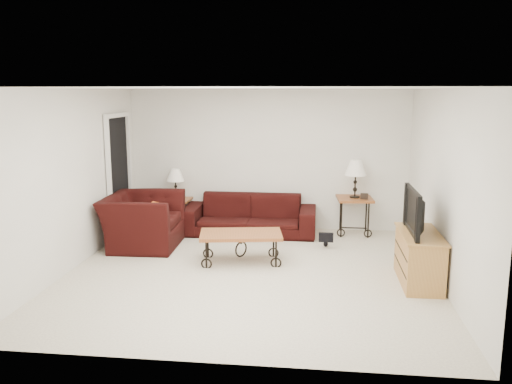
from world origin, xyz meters
The scene contains 20 objects.
ground centered at (0.00, 0.00, 0.00)m, with size 5.00×5.00×0.00m, color beige.
wall_back centered at (0.00, 2.50, 1.25)m, with size 5.00×0.02×2.50m, color silver.
wall_front centered at (0.00, -2.50, 1.25)m, with size 5.00×0.02×2.50m, color silver.
wall_left centered at (-2.50, 0.00, 1.25)m, with size 0.02×5.00×2.50m, color silver.
wall_right centered at (2.50, 0.00, 1.25)m, with size 0.02×5.00×2.50m, color silver.
ceiling centered at (0.00, 0.00, 2.50)m, with size 5.00×5.00×0.00m, color white.
doorway centered at (-2.47, 1.65, 1.02)m, with size 0.08×0.94×2.04m, color black.
sofa centered at (-0.27, 2.02, 0.34)m, with size 2.30×0.90×0.67m, color black.
side_table_left centered at (-1.63, 2.20, 0.28)m, with size 0.50×0.50×0.55m, color brown.
side_table_right centered at (1.55, 2.20, 0.33)m, with size 0.60×0.60×0.65m, color brown.
lamp_left centered at (-1.63, 2.20, 0.83)m, with size 0.31×0.31×0.55m, color black, non-canonical shape.
lamp_right centered at (1.55, 2.20, 0.98)m, with size 0.37×0.37×0.65m, color black, non-canonical shape.
photo_frame_left centered at (-1.78, 2.05, 0.60)m, with size 0.11×0.01×0.09m, color black.
photo_frame_right centered at (1.70, 2.05, 0.71)m, with size 0.13×0.02×0.11m, color black.
coffee_table centered at (-0.19, 0.43, 0.22)m, with size 1.18×0.64×0.44m, color brown.
armchair centered at (-1.88, 1.07, 0.42)m, with size 1.29×1.12×0.84m, color black.
throw_pillow centered at (-1.73, 1.02, 0.52)m, with size 0.38×0.10×0.38m, color #C93F19.
tv_stand centered at (2.23, -0.13, 0.33)m, with size 0.46×1.11×0.67m, color #BE8F46.
television centered at (2.21, -0.13, 0.95)m, with size 1.00×0.13×0.57m, color black.
backpack centered at (1.05, 1.37, 0.23)m, with size 0.35×0.27×0.46m, color black.
Camera 1 is at (0.90, -6.90, 2.46)m, focal length 37.04 mm.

